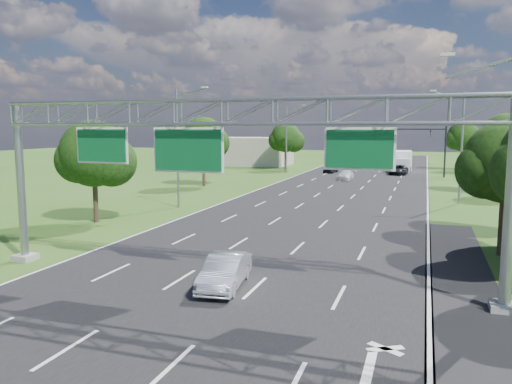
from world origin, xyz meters
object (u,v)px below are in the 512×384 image
at_px(traffic_signal, 419,139).
at_px(box_truck, 403,162).
at_px(sign_gantry, 226,126).
at_px(silver_sedan, 225,271).

relative_size(traffic_signal, box_truck, 1.43).
xyz_separation_m(sign_gantry, box_truck, (4.84, 60.86, -5.37)).
bearing_deg(sign_gantry, silver_sedan, -76.40).
xyz_separation_m(sign_gantry, traffic_signal, (7.15, 53.00, -1.72)).
bearing_deg(box_truck, silver_sedan, -98.03).
height_order(silver_sedan, box_truck, box_truck).
relative_size(sign_gantry, box_truck, 2.76).
height_order(sign_gantry, box_truck, sign_gantry).
bearing_deg(box_truck, traffic_signal, -77.35).
distance_m(sign_gantry, traffic_signal, 53.51).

